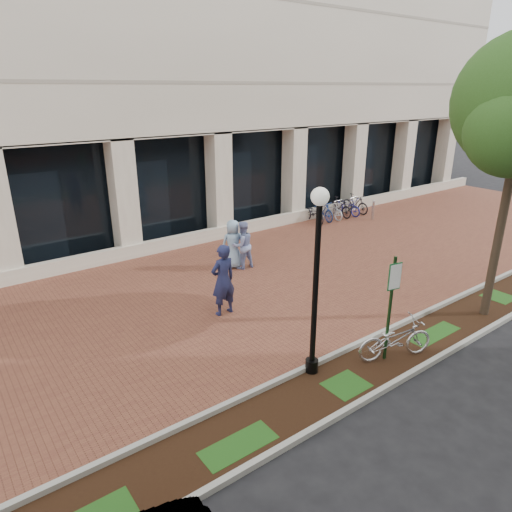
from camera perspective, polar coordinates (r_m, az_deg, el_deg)
ground at (r=14.41m, az=-0.69°, el=-3.57°), size 120.00×120.00×0.00m
brick_plaza at (r=14.40m, az=-0.69°, el=-3.55°), size 40.00×9.00×0.01m
planting_strip at (r=11.09m, az=15.85°, el=-12.26°), size 40.00×1.50×0.01m
curb_plaza_side at (r=11.45m, az=12.89°, el=-10.54°), size 40.00×0.12×0.12m
curb_street_side at (r=10.71m, az=19.09°, el=-13.57°), size 40.00×0.12×0.12m
parking_sign at (r=10.34m, az=16.61°, el=-4.84°), size 0.34×0.07×2.50m
lamppost at (r=9.25m, az=7.53°, el=-2.26°), size 0.36×0.36×4.08m
locked_bicycle at (r=10.96m, az=17.00°, el=-9.92°), size 1.93×1.23×0.96m
pedestrian_left at (r=12.23m, az=-4.14°, el=-3.02°), size 0.75×0.50×2.00m
pedestrian_mid at (r=15.42m, az=-1.72°, el=1.37°), size 0.83×0.66×1.65m
pedestrian_right at (r=15.49m, az=-2.90°, el=1.50°), size 0.93×0.73×1.68m
bollard at (r=22.01m, az=14.42°, el=5.61°), size 0.12×0.12×0.95m
bike_rack_cluster at (r=22.04m, az=9.85°, el=5.89°), size 3.46×1.71×0.95m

